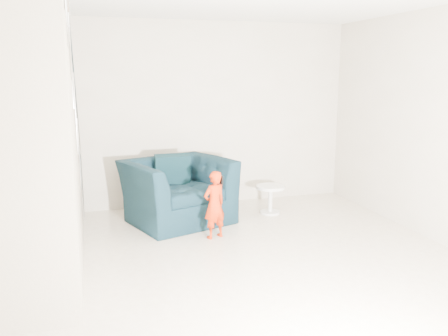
{
  "coord_description": "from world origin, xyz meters",
  "views": [
    {
      "loc": [
        -1.38,
        -4.09,
        1.95
      ],
      "look_at": [
        0.15,
        1.2,
        0.85
      ],
      "focal_mm": 38.0,
      "sensor_mm": 36.0,
      "label": 1
    }
  ],
  "objects_px": {
    "toddler": "(214,205)",
    "side_table": "(270,195)",
    "staircase": "(21,183)",
    "armchair": "(178,191)"
  },
  "relations": [
    {
      "from": "toddler",
      "to": "side_table",
      "type": "height_order",
      "value": "toddler"
    },
    {
      "from": "toddler",
      "to": "staircase",
      "type": "xyz_separation_m",
      "value": [
        -2.03,
        -0.63,
        0.54
      ]
    },
    {
      "from": "toddler",
      "to": "side_table",
      "type": "relative_size",
      "value": 2.05
    },
    {
      "from": "armchair",
      "to": "staircase",
      "type": "height_order",
      "value": "staircase"
    },
    {
      "from": "armchair",
      "to": "toddler",
      "type": "xyz_separation_m",
      "value": [
        0.3,
        -0.77,
        -0.01
      ]
    },
    {
      "from": "armchair",
      "to": "staircase",
      "type": "xyz_separation_m",
      "value": [
        -1.73,
        -1.4,
        0.53
      ]
    },
    {
      "from": "toddler",
      "to": "side_table",
      "type": "xyz_separation_m",
      "value": [
        1.02,
        0.76,
        -0.14
      ]
    },
    {
      "from": "armchair",
      "to": "toddler",
      "type": "relative_size",
      "value": 1.56
    },
    {
      "from": "side_table",
      "to": "staircase",
      "type": "xyz_separation_m",
      "value": [
        -3.05,
        -1.4,
        0.68
      ]
    },
    {
      "from": "side_table",
      "to": "toddler",
      "type": "bearing_deg",
      "value": -143.25
    }
  ]
}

